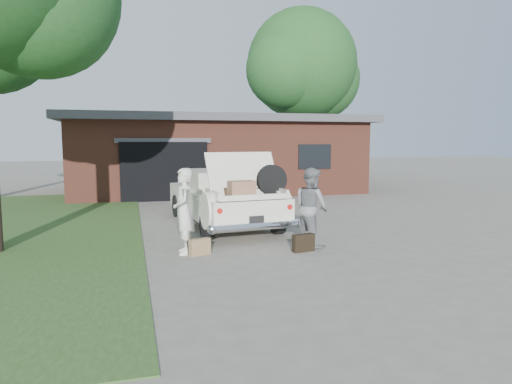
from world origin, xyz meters
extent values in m
plane|color=gray|center=(0.00, 0.00, 0.00)|extent=(90.00, 90.00, 0.00)
cube|color=#2D4C1E|center=(-5.50, 3.00, 0.01)|extent=(6.00, 16.00, 0.02)
cube|color=brown|center=(1.00, 11.50, 1.50)|extent=(12.00, 7.00, 3.00)
cube|color=#4C4C51|center=(1.00, 11.50, 3.15)|extent=(12.80, 7.80, 0.30)
cube|color=black|center=(-1.50, 8.05, 1.10)|extent=(3.20, 0.30, 2.20)
cube|color=#4C4C51|center=(-1.50, 7.98, 2.25)|extent=(3.50, 0.12, 0.18)
cube|color=black|center=(4.50, 7.98, 1.60)|extent=(1.40, 0.08, 1.00)
cylinder|color=#38281E|center=(6.72, 15.32, 2.61)|extent=(0.44, 0.44, 5.21)
sphere|color=#275824|center=(6.72, 15.32, 6.51)|extent=(6.11, 6.11, 6.11)
sphere|color=#275824|center=(8.09, 15.93, 5.77)|extent=(4.58, 4.58, 4.58)
sphere|color=#275824|center=(5.50, 14.56, 6.05)|extent=(4.28, 4.28, 4.28)
cube|color=white|center=(-0.36, 2.70, 0.62)|extent=(2.37, 5.13, 0.65)
cube|color=beige|center=(-0.39, 2.99, 1.19)|extent=(1.83, 2.14, 0.52)
cube|color=black|center=(-0.48, 3.93, 1.17)|extent=(1.54, 0.23, 0.44)
cube|color=black|center=(-0.29, 2.05, 1.17)|extent=(1.54, 0.23, 0.44)
cylinder|color=black|center=(-1.06, 0.93, 0.33)|extent=(0.28, 0.67, 0.66)
cylinder|color=black|center=(0.68, 1.10, 0.33)|extent=(0.28, 0.67, 0.66)
cylinder|color=black|center=(-1.39, 4.29, 0.33)|extent=(0.28, 0.67, 0.66)
cylinder|color=black|center=(0.35, 4.46, 0.33)|extent=(0.28, 0.67, 0.66)
cylinder|color=silver|center=(-0.11, 0.17, 0.40)|extent=(2.05, 0.38, 0.18)
cylinder|color=#A5140F|center=(-0.93, 0.16, 0.78)|extent=(0.13, 0.11, 0.12)
cylinder|color=#A5140F|center=(0.69, 0.32, 0.78)|extent=(0.13, 0.11, 0.12)
cube|color=black|center=(-0.11, 0.15, 0.55)|extent=(0.34, 0.05, 0.17)
cube|color=black|center=(-0.17, 0.81, 0.96)|extent=(1.64, 1.24, 0.04)
cube|color=white|center=(-0.97, 0.74, 1.06)|extent=(0.17, 1.09, 0.18)
cube|color=white|center=(0.62, 0.89, 1.06)|extent=(0.17, 1.09, 0.18)
cube|color=white|center=(-0.12, 0.27, 1.02)|extent=(1.59, 0.22, 0.12)
cube|color=white|center=(-0.20, 1.07, 1.48)|extent=(1.72, 0.77, 1.01)
cube|color=#402F1B|center=(-0.38, 0.94, 1.09)|extent=(0.69, 0.48, 0.21)
cube|color=#97674D|center=(-0.37, 0.46, 1.18)|extent=(0.59, 0.42, 0.39)
cube|color=black|center=(-0.14, 1.04, 1.07)|extent=(0.61, 0.43, 0.18)
cube|color=#876144|center=(-0.01, 1.04, 1.24)|extent=(0.45, 0.32, 0.15)
cylinder|color=black|center=(0.44, 0.82, 1.34)|extent=(0.73, 0.23, 0.71)
imported|color=silver|center=(-1.72, -0.23, 0.86)|extent=(0.43, 0.64, 1.72)
imported|color=slate|center=(0.98, -0.29, 0.84)|extent=(0.83, 0.96, 1.69)
cube|color=#97754D|center=(-1.43, -0.42, 0.16)|extent=(0.44, 0.26, 0.33)
cube|color=black|center=(0.64, -0.71, 0.18)|extent=(0.49, 0.24, 0.36)
camera|label=1|loc=(-2.71, -9.24, 2.26)|focal=32.00mm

